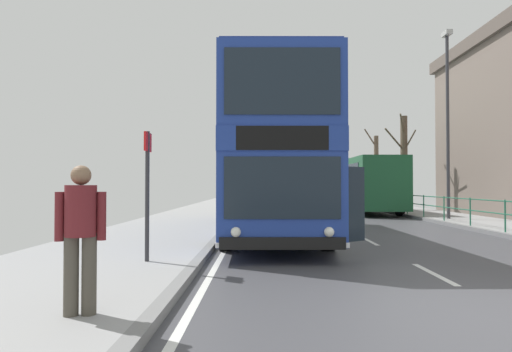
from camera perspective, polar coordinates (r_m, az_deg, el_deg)
The scene contains 9 objects.
ground at distance 6.15m, azimuth 24.02°, elevation -15.51°, with size 15.80×140.00×0.20m.
double_decker_bus_main at distance 14.40m, azimuth 1.98°, elevation 2.01°, with size 3.42×11.42×4.56m.
background_bus_far_lane at distance 27.71m, azimuth 13.04°, elevation -0.99°, with size 2.80×10.85×3.07m.
pedestrian_railing_far_kerb at distance 22.23m, azimuth 20.43°, elevation -3.09°, with size 0.05×27.80×1.00m.
pedestrian_companion at distance 5.38m, azimuth -21.29°, elevation -6.41°, with size 0.55×0.41×1.65m.
bus_stop_sign_near at distance 8.79m, azimuth -13.57°, elevation -0.56°, with size 0.08×0.44×2.46m.
street_lamp_far_side at distance 21.60m, azimuth 23.06°, elevation 7.63°, with size 0.28×0.60×8.22m.
bare_tree_far_00 at distance 28.70m, azimuth 18.19°, elevation 1.83°, with size 1.96×2.44×5.66m.
bare_tree_far_01 at distance 38.76m, azimuth 14.97°, elevation 0.97°, with size 2.69×1.57×6.18m.
Camera 1 is at (-3.07, -5.48, 1.56)m, focal length 31.65 mm.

